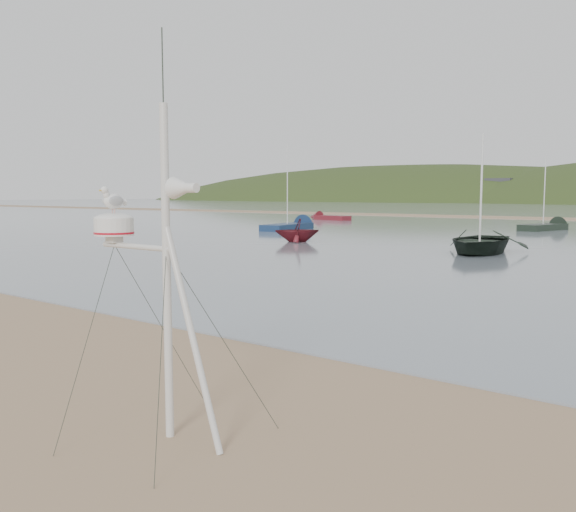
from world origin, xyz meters
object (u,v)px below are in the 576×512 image
Objects in this scene: boat_dark at (481,196)px; sailboat_dark_mid at (554,226)px; boat_red at (297,220)px; dinghy_red_far at (323,217)px; sailboat_blue_near at (300,225)px; mast_rig at (162,342)px.

sailboat_dark_mid is at bearing 89.65° from boat_dark.
sailboat_dark_mid reaches higher than boat_red.
dinghy_red_far is at bearing 170.46° from sailboat_dark_mid.
boat_dark is at bearing 42.37° from boat_red.
sailboat_dark_mid is 20.75m from sailboat_blue_near.
sailboat_blue_near is at bearing 169.50° from boat_red.
boat_dark is at bearing -44.27° from dinghy_red_far.
sailboat_dark_mid is at bearing 99.21° from mast_rig.
boat_dark is 11.43m from boat_red.
sailboat_dark_mid is at bearing 112.28° from boat_red.
mast_rig is at bearing -12.81° from boat_red.
sailboat_dark_mid is at bearing -9.54° from dinghy_red_far.
sailboat_dark_mid is (25.77, -4.33, 0.01)m from dinghy_red_far.
boat_dark is 22.92m from sailboat_blue_near.
mast_rig is 0.79× the size of dinghy_red_far.
dinghy_red_far is at bearing 129.26° from boat_dark.
boat_dark is 39.55m from dinghy_red_far.
sailboat_dark_mid is 0.88× the size of sailboat_blue_near.
mast_rig is at bearing -55.37° from sailboat_blue_near.
boat_red is 0.44× the size of dinghy_red_far.
dinghy_red_far is at bearing 122.77° from mast_rig.
dinghy_red_far is (-28.26, 27.55, -2.52)m from boat_dark.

